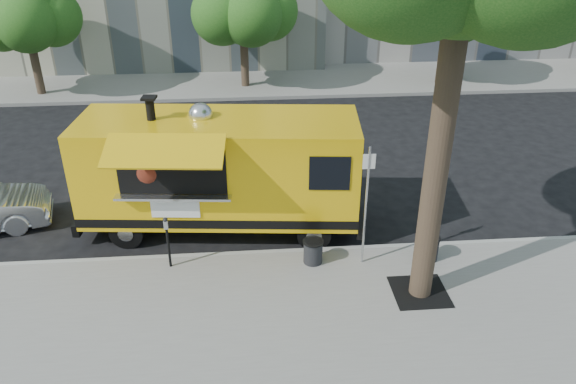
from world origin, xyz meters
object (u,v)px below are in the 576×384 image
trash_bin_left (429,247)px  trash_bin_right (313,251)px  sign_post (366,200)px  parking_meter (167,236)px  food_truck (219,170)px  far_tree_a (24,8)px  far_tree_c (449,3)px  far_tree_b (242,2)px

trash_bin_left → trash_bin_right: (-2.79, 0.09, -0.00)m
trash_bin_right → sign_post: bearing=-4.8°
sign_post → parking_meter: 4.64m
sign_post → food_truck: bearing=147.9°
sign_post → trash_bin_right: bearing=175.2°
far_tree_a → parking_meter: 15.59m
far_tree_a → trash_bin_left: far_tree_a is taller
parking_meter → far_tree_c: bearing=51.3°
far_tree_c → sign_post: bearing=-114.8°
far_tree_a → trash_bin_left: size_ratio=8.95×
far_tree_b → far_tree_c: far_tree_b is taller
far_tree_b → far_tree_c: (9.00, -0.30, -0.12)m
far_tree_c → far_tree_a: bearing=-179.7°
far_tree_a → trash_bin_right: far_tree_a is taller
far_tree_c → trash_bin_right: far_tree_c is taller
trash_bin_right → far_tree_b: bearing=95.6°
far_tree_c → food_truck: bearing=-129.7°
far_tree_a → parking_meter: (7.00, -13.65, -2.79)m
far_tree_c → food_truck: size_ratio=0.70×
far_tree_a → food_truck: size_ratio=0.72×
sign_post → trash_bin_left: (1.62, 0.00, -1.38)m
far_tree_b → trash_bin_right: far_tree_b is taller
trash_bin_right → far_tree_c: bearing=61.2°
far_tree_b → trash_bin_left: bearing=-73.7°
far_tree_a → sign_post: far_tree_a is taller
far_tree_a → food_truck: bearing=-55.1°
far_tree_c → parking_meter: far_tree_c is taller
parking_meter → sign_post: bearing=-2.5°
food_truck → trash_bin_right: (2.21, -2.02, -1.23)m
far_tree_a → trash_bin_right: size_ratio=9.05×
parking_meter → trash_bin_left: bearing=-1.8°
trash_bin_right → parking_meter: bearing=178.3°
parking_meter → food_truck: 2.36m
far_tree_a → far_tree_c: far_tree_a is taller
far_tree_a → far_tree_b: size_ratio=0.97×
far_tree_b → far_tree_c: bearing=-1.9°
sign_post → food_truck: 4.00m
far_tree_b → food_truck: bearing=-93.9°
food_truck → trash_bin_right: 3.24m
food_truck → trash_bin_right: size_ratio=12.65×
trash_bin_left → trash_bin_right: size_ratio=1.01×
far_tree_a → sign_post: 18.14m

